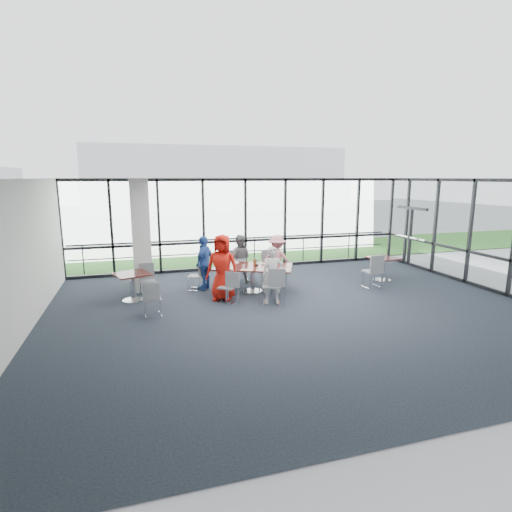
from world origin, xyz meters
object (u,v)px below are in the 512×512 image
object	(u,v)px
diner_far_left	(239,259)
diner_far_right	(277,259)
diner_near_right	(273,275)
chair_main_nr	(272,286)
chair_main_end	(196,276)
diner_end	(204,263)
chair_main_fl	(240,266)
chair_spare_la	(152,299)
chair_spare_lb	(147,281)
diner_near_left	(222,267)
chair_main_fr	(274,268)
side_table_right	(383,261)
structural_column	(141,236)
side_table_left	(132,278)
main_table	(253,270)
chair_spare_r	(373,272)
chair_main_nl	(227,287)

from	to	relation	value
diner_far_left	diner_far_right	size ratio (longest dim) A/B	0.99
diner_near_right	chair_main_nr	distance (m)	0.28
chair_main_end	diner_end	bearing A→B (deg)	116.66
chair_main_fl	diner_far_right	bearing A→B (deg)	175.84
chair_spare_la	chair_spare_lb	xyz separation A→B (m)	(-0.07, 1.65, 0.03)
diner_far_left	chair_main_nr	xyz separation A→B (m)	(0.25, -2.37, -0.28)
diner_near_left	chair_main_fr	distance (m)	2.27
chair_main_nr	chair_spare_lb	distance (m)	3.46
side_table_right	structural_column	bearing A→B (deg)	172.17
diner_near_left	chair_main_nr	world-z (taller)	diner_near_left
diner_near_left	diner_far_right	world-z (taller)	diner_near_left
side_table_left	structural_column	bearing A→B (deg)	72.46
structural_column	diner_near_right	world-z (taller)	structural_column
chair_main_nr	chair_main_fl	bearing A→B (deg)	113.92
main_table	chair_main_fr	world-z (taller)	chair_main_fr
chair_main_end	chair_spare_la	bearing A→B (deg)	-10.26
diner_near_right	diner_end	bearing A→B (deg)	143.37
side_table_left	diner_far_right	xyz separation A→B (m)	(4.26, 0.58, 0.13)
side_table_left	diner_near_right	distance (m)	3.70
main_table	chair_main_end	distance (m)	1.70
chair_main_fr	chair_spare_la	size ratio (longest dim) A/B	1.19
side_table_left	diner_near_left	bearing A→B (deg)	-13.64
diner_near_right	chair_main_fr	xyz separation A→B (m)	(0.71, 1.91, -0.26)
diner_far_left	diner_end	xyz separation A→B (m)	(-1.18, -0.49, 0.04)
main_table	side_table_right	distance (m)	4.29
diner_far_left	chair_spare_lb	size ratio (longest dim) A/B	1.71
chair_main_end	chair_spare_lb	world-z (taller)	chair_spare_lb
chair_spare_lb	chair_spare_r	distance (m)	6.50
chair_spare_r	diner_near_left	bearing A→B (deg)	173.86
chair_main_nr	chair_spare_r	xyz separation A→B (m)	(3.35, 0.58, 0.02)
chair_spare_r	chair_main_fr	bearing A→B (deg)	148.33
structural_column	diner_far_right	bearing A→B (deg)	-5.48
structural_column	chair_main_fl	world-z (taller)	structural_column
chair_main_nr	diner_end	bearing A→B (deg)	146.79
side_table_right	chair_main_fl	size ratio (longest dim) A/B	1.01
diner_end	chair_spare_r	xyz separation A→B (m)	(4.78, -1.30, -0.30)
diner_near_left	chair_main_fr	world-z (taller)	diner_near_left
diner_far_left	chair_main_end	xyz separation A→B (m)	(-1.45, -0.50, -0.34)
side_table_left	diner_far_right	world-z (taller)	diner_far_right
chair_main_fr	chair_spare_r	size ratio (longest dim) A/B	0.99
chair_main_fl	chair_main_end	world-z (taller)	chair_main_fl
chair_main_nr	chair_main_end	xyz separation A→B (m)	(-1.70, 1.86, -0.06)
side_table_right	chair_main_nr	world-z (taller)	chair_main_nr
structural_column	chair_main_nr	world-z (taller)	structural_column
side_table_left	chair_spare_lb	size ratio (longest dim) A/B	1.23
structural_column	chair_main_nl	xyz separation A→B (m)	(2.07, -1.81, -1.19)
chair_main_nr	structural_column	bearing A→B (deg)	164.10
diner_far_right	structural_column	bearing A→B (deg)	29.95
side_table_right	chair_main_nl	xyz separation A→B (m)	(-5.22, -0.81, -0.21)
main_table	diner_end	world-z (taller)	diner_end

